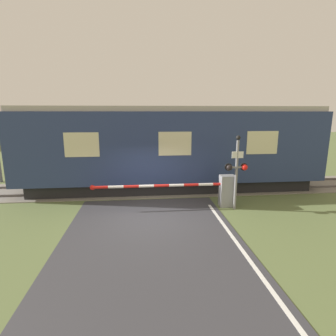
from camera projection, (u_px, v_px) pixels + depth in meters
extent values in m
plane|color=#5B6B3D|center=(150.00, 217.00, 9.95)|extent=(80.00, 80.00, 0.00)
cube|color=slate|center=(148.00, 189.00, 13.56)|extent=(36.00, 3.20, 0.03)
cube|color=#595451|center=(148.00, 192.00, 12.85)|extent=(36.00, 0.08, 0.10)
cube|color=#595451|center=(147.00, 184.00, 14.25)|extent=(36.00, 0.08, 0.10)
cube|color=black|center=(171.00, 183.00, 13.62)|extent=(13.64, 2.50, 0.60)
cube|color=navy|center=(171.00, 145.00, 13.21)|extent=(14.82, 2.94, 3.33)
cube|color=#ADA89E|center=(171.00, 109.00, 12.84)|extent=(14.53, 2.71, 0.24)
cube|color=beige|center=(262.00, 143.00, 12.11)|extent=(1.48, 0.02, 1.07)
cube|color=beige|center=(175.00, 144.00, 11.72)|extent=(1.48, 0.02, 1.07)
cube|color=beige|center=(82.00, 145.00, 11.33)|extent=(1.48, 0.02, 1.07)
cube|color=gray|center=(227.00, 191.00, 10.97)|extent=(0.60, 0.44, 1.33)
cylinder|color=gray|center=(227.00, 184.00, 10.91)|extent=(0.16, 0.16, 0.18)
cylinder|color=red|center=(220.00, 184.00, 10.88)|extent=(0.61, 0.11, 0.11)
cylinder|color=white|center=(206.00, 184.00, 10.82)|extent=(0.61, 0.11, 0.11)
cylinder|color=red|center=(191.00, 185.00, 10.76)|extent=(0.61, 0.11, 0.11)
cylinder|color=white|center=(176.00, 185.00, 10.70)|extent=(0.61, 0.11, 0.11)
cylinder|color=red|center=(162.00, 186.00, 10.64)|extent=(0.61, 0.11, 0.11)
cylinder|color=white|center=(146.00, 186.00, 10.58)|extent=(0.61, 0.11, 0.11)
cylinder|color=red|center=(131.00, 186.00, 10.52)|extent=(0.61, 0.11, 0.11)
cylinder|color=white|center=(116.00, 187.00, 10.46)|extent=(0.61, 0.11, 0.11)
cylinder|color=red|center=(100.00, 187.00, 10.41)|extent=(0.61, 0.11, 0.11)
cylinder|color=red|center=(92.00, 188.00, 10.38)|extent=(0.20, 0.02, 0.20)
cylinder|color=gray|center=(236.00, 176.00, 10.48)|extent=(0.11, 0.11, 2.82)
cube|color=gray|center=(237.00, 167.00, 10.41)|extent=(0.75, 0.07, 0.07)
sphere|color=black|center=(229.00, 168.00, 10.33)|extent=(0.24, 0.24, 0.24)
sphere|color=red|center=(245.00, 167.00, 10.39)|extent=(0.24, 0.24, 0.24)
cylinder|color=black|center=(228.00, 167.00, 10.44)|extent=(0.30, 0.06, 0.30)
cylinder|color=black|center=(244.00, 167.00, 10.50)|extent=(0.30, 0.06, 0.30)
cube|color=white|center=(238.00, 155.00, 10.26)|extent=(0.46, 0.02, 0.26)
sphere|color=black|center=(238.00, 138.00, 10.16)|extent=(0.18, 0.18, 0.18)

